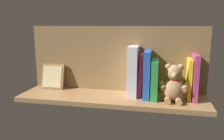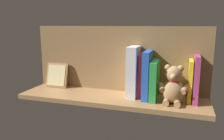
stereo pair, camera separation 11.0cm
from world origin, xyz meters
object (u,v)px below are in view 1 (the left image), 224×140
(teddy_bear, at_px, (174,85))
(picture_frame_leaning, at_px, (53,77))
(book_0, at_px, (195,77))
(dictionary_thick_white, at_px, (133,71))

(teddy_bear, distance_m, picture_frame_leaning, 0.64)
(book_0, height_order, teddy_bear, book_0)
(dictionary_thick_white, bearing_deg, picture_frame_leaning, -4.50)
(book_0, distance_m, dictionary_thick_white, 0.29)
(book_0, bearing_deg, picture_frame_leaning, -2.77)
(book_0, relative_size, teddy_bear, 1.22)
(teddy_bear, xyz_separation_m, picture_frame_leaning, (0.64, -0.08, -0.01))
(picture_frame_leaning, bearing_deg, book_0, 177.23)
(book_0, height_order, picture_frame_leaning, book_0)
(dictionary_thick_white, xyz_separation_m, picture_frame_leaning, (0.45, -0.04, -0.06))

